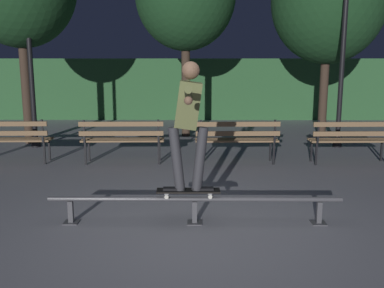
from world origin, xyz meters
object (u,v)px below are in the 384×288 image
(grind_rail, at_px, (195,203))
(tree_far_right, at_px, (329,1))
(skateboarder, at_px, (188,115))
(lamp_post_right, at_px, (344,37))
(park_bench_left_center, at_px, (122,137))
(skateboard, at_px, (188,191))
(park_bench_rightmost, at_px, (352,137))
(park_bench_right_center, at_px, (237,137))
(lamp_post_left, at_px, (29,37))
(park_bench_leftmost, at_px, (8,136))

(grind_rail, bearing_deg, tree_far_right, 62.40)
(skateboarder, xyz_separation_m, lamp_post_right, (3.37, 4.86, 1.13))
(grind_rail, height_order, skateboarder, skateboarder)
(park_bench_left_center, bearing_deg, grind_rail, -66.08)
(grind_rail, distance_m, skateboard, 0.17)
(skateboard, relative_size, park_bench_rightmost, 0.49)
(park_bench_right_center, relative_size, lamp_post_right, 0.41)
(skateboarder, xyz_separation_m, park_bench_rightmost, (3.10, 3.16, -0.81))
(park_bench_left_center, xyz_separation_m, lamp_post_right, (4.70, 1.69, 1.94))
(park_bench_right_center, relative_size, lamp_post_left, 0.41)
(park_bench_rightmost, distance_m, lamp_post_right, 2.59)
(park_bench_rightmost, bearing_deg, skateboard, -134.43)
(grind_rail, relative_size, lamp_post_left, 0.93)
(skateboarder, height_order, lamp_post_left, lamp_post_left)
(park_bench_right_center, bearing_deg, tree_far_right, 52.07)
(grind_rail, height_order, park_bench_right_center, park_bench_right_center)
(park_bench_leftmost, xyz_separation_m, park_bench_right_center, (4.43, 0.00, 0.00))
(grind_rail, distance_m, park_bench_rightmost, 4.39)
(park_bench_leftmost, xyz_separation_m, park_bench_rightmost, (6.64, 0.00, 0.00))
(tree_far_right, xyz_separation_m, lamp_post_left, (-7.06, -1.65, -0.97))
(lamp_post_left, bearing_deg, park_bench_leftmost, -87.51)
(grind_rail, distance_m, park_bench_leftmost, 4.82)
(tree_far_right, height_order, lamp_post_right, tree_far_right)
(skateboard, xyz_separation_m, park_bench_right_center, (0.89, 3.16, 0.12))
(park_bench_right_center, distance_m, lamp_post_right, 3.58)
(skateboard, bearing_deg, lamp_post_left, 126.93)
(park_bench_leftmost, height_order, lamp_post_right, lamp_post_right)
(park_bench_left_center, bearing_deg, skateboarder, -67.22)
(park_bench_right_center, bearing_deg, lamp_post_left, 159.96)
(park_bench_leftmost, relative_size, lamp_post_left, 0.41)
(tree_far_right, bearing_deg, park_bench_left_center, -145.46)
(park_bench_left_center, distance_m, park_bench_rightmost, 4.43)
(park_bench_leftmost, xyz_separation_m, tree_far_right, (6.99, 3.29, 2.92))
(park_bench_rightmost, bearing_deg, tree_far_right, 83.94)
(park_bench_rightmost, distance_m, tree_far_right, 4.41)
(park_bench_rightmost, distance_m, lamp_post_left, 7.18)
(grind_rail, relative_size, park_bench_right_center, 2.25)
(park_bench_rightmost, relative_size, lamp_post_left, 0.41)
(skateboard, xyz_separation_m, park_bench_rightmost, (3.10, 3.16, 0.12))
(lamp_post_right, bearing_deg, park_bench_leftmost, -166.24)
(park_bench_leftmost, bearing_deg, skateboard, -41.79)
(skateboard, height_order, park_bench_leftmost, park_bench_leftmost)
(park_bench_leftmost, height_order, park_bench_rightmost, same)
(skateboard, bearing_deg, tree_far_right, 61.86)
(skateboard, height_order, lamp_post_right, lamp_post_right)
(skateboard, relative_size, lamp_post_left, 0.20)
(park_bench_right_center, xyz_separation_m, lamp_post_right, (2.48, 1.69, 1.94))
(grind_rail, distance_m, lamp_post_left, 6.45)
(park_bench_right_center, height_order, tree_far_right, tree_far_right)
(tree_far_right, relative_size, lamp_post_left, 1.29)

